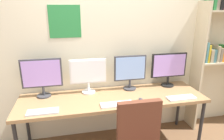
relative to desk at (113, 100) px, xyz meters
The scene contains 11 objects.
wall_back 0.74m from the desk, 90.08° to the left, with size 4.78×0.11×2.60m.
desk is the anchor object (origin of this frame).
bookshelf 1.78m from the desk, ahead, with size 0.83×0.28×2.09m.
monitor_far_left 0.96m from the desk, 166.29° to the left, with size 0.50×0.18×0.50m.
monitor_center_left 0.48m from the desk, 143.80° to the left, with size 0.48×0.18×0.46m.
monitor_center_right 0.48m from the desk, 36.20° to the left, with size 0.45×0.18×0.48m.
monitor_far_right 0.95m from the desk, 13.71° to the left, with size 0.52×0.18×0.49m.
keyboard_left 0.87m from the desk, 164.69° to the right, with size 0.34×0.13×0.02m, color silver.
keyboard_center 0.24m from the desk, 90.00° to the right, with size 0.39×0.13×0.02m, color silver.
keyboard_right 0.87m from the desk, 15.31° to the right, with size 0.36×0.13×0.02m, color silver.
computer_mouse 0.37m from the desk, 30.00° to the right, with size 0.06×0.10×0.03m, color #38383D.
Camera 1 is at (-0.51, -1.71, 1.86)m, focal length 32.20 mm.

